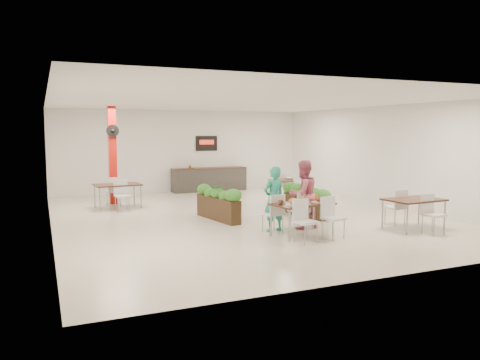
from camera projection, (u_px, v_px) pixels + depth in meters
The scene contains 12 objects.
ground at pixel (242, 216), 13.17m from camera, with size 12.00×12.00×0.00m, color beige.
room_shell at pixel (242, 145), 12.96m from camera, with size 10.10×12.10×3.22m.
red_column at pixel (113, 154), 15.30m from camera, with size 0.40×0.41×3.20m.
service_counter at pixel (209, 179), 18.68m from camera, with size 3.00×0.64×2.20m.
main_table at pixel (302, 208), 10.71m from camera, with size 1.51×1.80×0.92m.
diner_man at pixel (274, 199), 11.14m from camera, with size 0.57×0.37×1.56m, color #239977.
diner_woman at pixel (303, 195), 11.45m from camera, with size 0.82×0.64×1.69m, color #CF5C77.
planter_left at pixel (218, 201), 12.62m from camera, with size 0.66×1.93×1.02m.
planter_right at pixel (306, 199), 13.16m from camera, with size 0.57×1.85×0.97m.
side_table_a at pixel (117, 187), 14.57m from camera, with size 1.44×1.65×0.92m.
side_table_b at pixel (289, 183), 16.04m from camera, with size 1.43×1.67×0.92m.
side_table_c at pixel (414, 203), 11.39m from camera, with size 1.43×1.64×0.92m.
Camera 1 is at (-5.16, -11.93, 2.40)m, focal length 35.00 mm.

